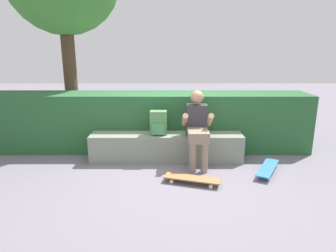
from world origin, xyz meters
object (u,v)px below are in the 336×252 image
Objects in this scene: bench_main at (166,147)px; person_skater at (197,126)px; skateboard_near_person at (192,179)px; backpack_on_bench at (158,123)px; skateboard_beside_bench at (268,168)px.

person_skater is at bearing -23.11° from bench_main.
backpack_on_bench is at bearing 118.86° from skateboard_near_person.
person_skater is (0.50, -0.21, 0.43)m from bench_main.
person_skater is at bearing 162.94° from skateboard_beside_bench.
person_skater reaches higher than skateboard_near_person.
bench_main is at bearing 4.07° from backpack_on_bench.
skateboard_near_person and skateboard_beside_bench have the same top height.
bench_main is 1.67m from skateboard_beside_bench.
skateboard_beside_bench is at bearing -17.35° from backpack_on_bench.
skateboard_near_person is 1.26m from skateboard_beside_bench.
skateboard_near_person is (-0.13, -0.71, -0.59)m from person_skater.
bench_main is at bearing 156.89° from person_skater.
bench_main is 3.12× the size of skateboard_near_person.
person_skater is 1.47× the size of skateboard_near_person.
bench_main is 6.43× the size of backpack_on_bench.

